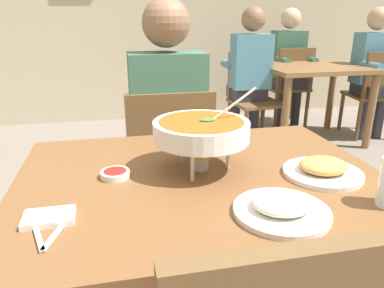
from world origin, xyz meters
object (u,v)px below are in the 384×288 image
Objects in this scene: dining_table_main at (202,210)px; patron_bg_left at (374,66)px; sauce_dish at (115,174)px; chair_bg_right at (252,93)px; chair_diner_main at (169,164)px; chair_bg_middle at (290,83)px; appetizer_plate at (323,169)px; curry_bowl at (201,131)px; patron_bg_middle at (289,61)px; rice_plate at (282,207)px; dining_table_far at (313,80)px; chair_bg_left at (376,90)px; patron_bg_right at (249,69)px; diner_main at (167,118)px.

dining_table_main is 3.26m from patron_bg_left.
chair_bg_right is at bearing 59.76° from sauce_dish.
chair_diner_main is 0.69× the size of patron_bg_left.
chair_bg_middle is 0.78m from chair_bg_right.
chair_diner_main is 2.82m from patron_bg_left.
curry_bowl is at bearing 160.66° from appetizer_plate.
appetizer_plate is at bearing -114.43° from patron_bg_middle.
patron_bg_middle is (1.69, 2.13, 0.24)m from chair_diner_main.
rice_plate reaches higher than dining_table_main.
dining_table_far is 0.63m from chair_bg_right.
sauce_dish is at bearing -178.95° from curry_bowl.
chair_bg_left is (0.68, -0.06, -0.12)m from dining_table_far.
patron_bg_right is at bearing 57.38° from chair_diner_main.
sauce_dish is 0.10× the size of chair_bg_middle.
patron_bg_right reaches higher than rice_plate.
dining_table_main is at bearing -113.85° from patron_bg_right.
dining_table_far is 1.11× the size of chair_bg_middle.
chair_bg_middle is at bearing 62.92° from rice_plate.
sauce_dish is (-0.26, 0.04, 0.13)m from dining_table_main.
chair_bg_left is 0.96m from patron_bg_middle.
chair_bg_middle is (1.70, 2.06, 0.00)m from chair_diner_main.
dining_table_main is 3.26m from chair_bg_middle.
rice_plate is at bearing -63.14° from dining_table_main.
diner_main is 1.00× the size of patron_bg_right.
diner_main is at bearing 97.65° from rice_plate.
patron_bg_left reaches higher than appetizer_plate.
appetizer_plate is 0.27× the size of chair_bg_right.
rice_plate is 1.00× the size of appetizer_plate.
patron_bg_middle is (-0.00, 0.07, 0.24)m from chair_bg_middle.
chair_bg_left is (2.37, 1.49, 0.00)m from chair_diner_main.
dining_table_main is at bearing -114.69° from chair_bg_right.
curry_bowl is at bearing -114.13° from patron_bg_right.
patron_bg_middle reaches higher than curry_bowl.
appetizer_plate is at bearing 40.07° from rice_plate.
chair_diner_main is 0.24m from diner_main.
diner_main is 1.87m from patron_bg_right.
appetizer_plate is 0.18× the size of patron_bg_middle.
diner_main is 1.00× the size of patron_bg_middle.
diner_main reaches higher than chair_bg_right.
patron_bg_middle is at bearing 51.12° from diner_main.
chair_diner_main is 2.74m from patron_bg_middle.
dining_table_far is at bearing 42.08° from diner_main.
patron_bg_middle is at bearing 38.54° from patron_bg_right.
curry_bowl is 0.25× the size of patron_bg_right.
dining_table_far is at bearing 179.46° from patron_bg_left.
chair_bg_right reaches higher than dining_table_far.
chair_bg_left is at bearing 32.19° from chair_diner_main.
rice_plate is (0.14, -0.27, 0.14)m from dining_table_main.
chair_bg_middle reaches higher than rice_plate.
patron_bg_right reaches higher than curry_bowl.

